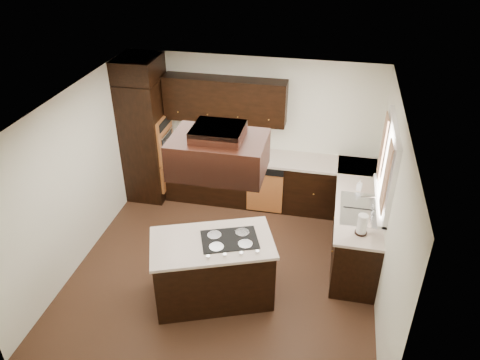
{
  "coord_description": "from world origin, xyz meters",
  "views": [
    {
      "loc": [
        1.28,
        -4.99,
        4.6
      ],
      "look_at": [
        0.1,
        0.6,
        1.15
      ],
      "focal_mm": 35.0,
      "sensor_mm": 36.0,
      "label": 1
    }
  ],
  "objects_px": {
    "oven_column": "(146,140)",
    "spice_rack": "(198,143)",
    "range_hood": "(219,155)",
    "island": "(213,271)"
  },
  "relations": [
    {
      "from": "oven_column",
      "to": "spice_rack",
      "type": "relative_size",
      "value": 6.91
    },
    {
      "from": "oven_column",
      "to": "range_hood",
      "type": "distance_m",
      "value": 3.13
    },
    {
      "from": "oven_column",
      "to": "range_hood",
      "type": "bearing_deg",
      "value": -50.26
    },
    {
      "from": "island",
      "to": "spice_rack",
      "type": "distance_m",
      "value": 2.59
    },
    {
      "from": "oven_column",
      "to": "island",
      "type": "bearing_deg",
      "value": -52.17
    },
    {
      "from": "spice_rack",
      "to": "island",
      "type": "bearing_deg",
      "value": -57.17
    },
    {
      "from": "oven_column",
      "to": "spice_rack",
      "type": "distance_m",
      "value": 0.91
    },
    {
      "from": "spice_rack",
      "to": "oven_column",
      "type": "bearing_deg",
      "value": -160.58
    },
    {
      "from": "oven_column",
      "to": "spice_rack",
      "type": "height_order",
      "value": "oven_column"
    },
    {
      "from": "island",
      "to": "range_hood",
      "type": "distance_m",
      "value": 1.72
    }
  ]
}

